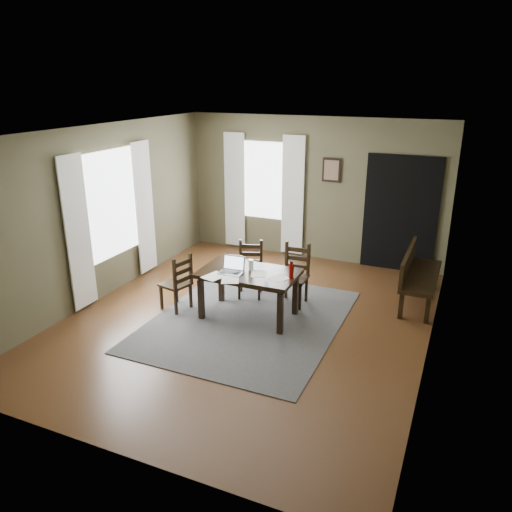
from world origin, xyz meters
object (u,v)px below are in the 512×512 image
at_px(dining_table, 249,277).
at_px(chair_back_left, 250,270).
at_px(chair_back_right, 294,275).
at_px(bench, 416,272).
at_px(water_bottle, 291,270).
at_px(chair_end, 178,283).
at_px(laptop, 232,268).

height_order(dining_table, chair_back_left, chair_back_left).
distance_m(chair_back_right, bench, 1.89).
distance_m(chair_back_left, water_bottle, 1.24).
relative_size(chair_end, laptop, 2.51).
xyz_separation_m(laptop, water_bottle, (0.85, 0.12, 0.06)).
height_order(chair_end, chair_back_right, chair_back_right).
xyz_separation_m(chair_back_left, chair_back_right, (0.75, -0.00, 0.03)).
distance_m(chair_back_left, chair_back_right, 0.75).
xyz_separation_m(dining_table, chair_back_right, (0.45, 0.72, -0.16)).
relative_size(dining_table, chair_back_left, 1.60).
bearing_deg(chair_back_right, water_bottle, -76.17).
height_order(bench, laptop, laptop).
relative_size(chair_back_right, water_bottle, 3.75).
relative_size(dining_table, chair_end, 1.61).
xyz_separation_m(chair_end, chair_back_right, (1.53, 0.93, 0.03)).
height_order(chair_end, bench, chair_end).
bearing_deg(water_bottle, bench, 43.83).
relative_size(chair_back_left, chair_back_right, 0.94).
bearing_deg(chair_end, bench, 131.47).
height_order(chair_back_right, bench, chair_back_right).
distance_m(chair_end, chair_back_left, 1.22).
distance_m(bench, laptop, 2.88).
bearing_deg(chair_end, water_bottle, 111.36).
bearing_deg(chair_back_right, chair_end, -150.09).
bearing_deg(chair_back_left, bench, -1.89).
distance_m(chair_end, water_bottle, 1.78).
bearing_deg(laptop, water_bottle, 3.60).
height_order(dining_table, laptop, laptop).
relative_size(chair_end, chair_back_left, 0.99).
bearing_deg(water_bottle, dining_table, -178.98).
xyz_separation_m(dining_table, laptop, (-0.21, -0.11, 0.15)).
distance_m(chair_back_right, laptop, 1.10).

